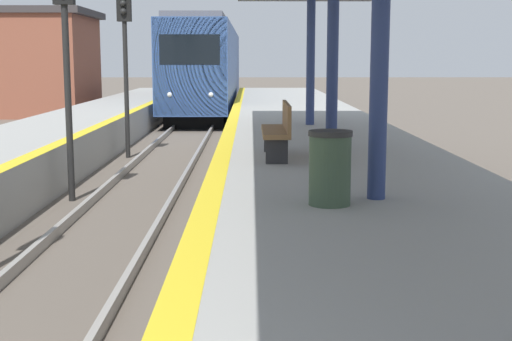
{
  "coord_description": "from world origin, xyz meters",
  "views": [
    {
      "loc": [
        2.15,
        -1.04,
        2.59
      ],
      "look_at": [
        2.31,
        22.77,
        -1.15
      ],
      "focal_mm": 50.0,
      "sensor_mm": 36.0,
      "label": 1
    }
  ],
  "objects_px": {
    "train": "(209,67)",
    "trash_bin": "(330,168)",
    "bench": "(279,128)",
    "signal_far": "(125,39)",
    "signal_mid": "(65,30)"
  },
  "relations": [
    {
      "from": "trash_bin",
      "to": "bench",
      "type": "relative_size",
      "value": 0.46
    },
    {
      "from": "signal_mid",
      "to": "signal_far",
      "type": "distance_m",
      "value": 5.79
    },
    {
      "from": "signal_mid",
      "to": "trash_bin",
      "type": "relative_size",
      "value": 5.22
    },
    {
      "from": "signal_mid",
      "to": "signal_far",
      "type": "bearing_deg",
      "value": 89.53
    },
    {
      "from": "train",
      "to": "signal_far",
      "type": "bearing_deg",
      "value": -93.48
    },
    {
      "from": "signal_far",
      "to": "trash_bin",
      "type": "xyz_separation_m",
      "value": [
        4.16,
        -10.73,
        -1.74
      ]
    },
    {
      "from": "train",
      "to": "trash_bin",
      "type": "xyz_separation_m",
      "value": [
        3.04,
        -29.01,
        -0.81
      ]
    },
    {
      "from": "train",
      "to": "trash_bin",
      "type": "height_order",
      "value": "train"
    },
    {
      "from": "signal_mid",
      "to": "trash_bin",
      "type": "distance_m",
      "value": 6.71
    },
    {
      "from": "signal_mid",
      "to": "signal_far",
      "type": "relative_size",
      "value": 1.0
    },
    {
      "from": "signal_far",
      "to": "trash_bin",
      "type": "distance_m",
      "value": 11.64
    },
    {
      "from": "signal_far",
      "to": "trash_bin",
      "type": "bearing_deg",
      "value": -68.84
    },
    {
      "from": "train",
      "to": "bench",
      "type": "distance_m",
      "value": 25.21
    },
    {
      "from": "train",
      "to": "bench",
      "type": "bearing_deg",
      "value": -84.02
    },
    {
      "from": "signal_far",
      "to": "bench",
      "type": "relative_size",
      "value": 2.39
    }
  ]
}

